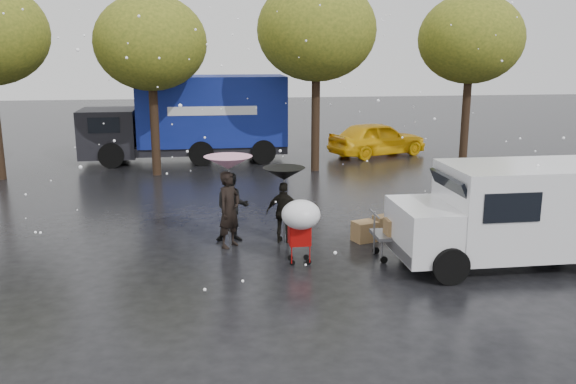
{
  "coord_description": "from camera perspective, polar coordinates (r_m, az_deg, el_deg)",
  "views": [
    {
      "loc": [
        -1.8,
        -12.74,
        4.64
      ],
      "look_at": [
        0.16,
        1.0,
        1.33
      ],
      "focal_mm": 38.0,
      "sensor_mm": 36.0,
      "label": 1
    }
  ],
  "objects": [
    {
      "name": "vendor_cart",
      "position": [
        13.94,
        11.37,
        -3.17
      ],
      "size": [
        1.52,
        0.8,
        1.27
      ],
      "color": "slate",
      "rests_on": "ground"
    },
    {
      "name": "box_ground_far",
      "position": [
        16.05,
        8.93,
        -2.87
      ],
      "size": [
        0.57,
        0.5,
        0.38
      ],
      "primitive_type": "cube",
      "rotation": [
        0.0,
        0.0,
        0.3
      ],
      "color": "olive",
      "rests_on": "ground"
    },
    {
      "name": "tree_row",
      "position": [
        22.78,
        -4.91,
        14.32
      ],
      "size": [
        21.6,
        4.4,
        7.12
      ],
      "color": "black",
      "rests_on": "ground"
    },
    {
      "name": "person_black",
      "position": [
        14.72,
        -0.37,
        -1.94
      ],
      "size": [
        0.94,
        0.63,
        1.49
      ],
      "primitive_type": "imported",
      "rotation": [
        0.0,
        0.0,
        2.81
      ],
      "color": "black",
      "rests_on": "ground"
    },
    {
      "name": "person_pink",
      "position": [
        14.41,
        -5.51,
        -1.65
      ],
      "size": [
        0.77,
        0.79,
        1.83
      ],
      "primitive_type": "imported",
      "rotation": [
        0.0,
        0.0,
        0.86
      ],
      "color": "black",
      "rests_on": "ground"
    },
    {
      "name": "umbrella_black",
      "position": [
        14.5,
        -0.37,
        1.71
      ],
      "size": [
        1.02,
        1.02,
        1.85
      ],
      "color": "#4C4C4C",
      "rests_on": "ground"
    },
    {
      "name": "yellow_taxi",
      "position": [
        26.99,
        8.36,
        4.97
      ],
      "size": [
        4.73,
        3.15,
        1.5
      ],
      "primitive_type": "imported",
      "rotation": [
        0.0,
        0.0,
        1.92
      ],
      "color": "yellow",
      "rests_on": "ground"
    },
    {
      "name": "box_ground_near",
      "position": [
        15.07,
        7.19,
        -3.66
      ],
      "size": [
        0.66,
        0.59,
        0.49
      ],
      "primitive_type": "cube",
      "rotation": [
        0.0,
        0.0,
        0.32
      ],
      "color": "olive",
      "rests_on": "ground"
    },
    {
      "name": "white_van",
      "position": [
        14.06,
        20.44,
        -1.79
      ],
      "size": [
        4.91,
        2.18,
        2.2
      ],
      "color": "white",
      "rests_on": "ground"
    },
    {
      "name": "blue_truck",
      "position": [
        25.64,
        -8.97,
        6.78
      ],
      "size": [
        8.3,
        2.6,
        3.5
      ],
      "color": "navy",
      "rests_on": "ground"
    },
    {
      "name": "shopping_cart",
      "position": [
        13.09,
        1.2,
        -2.45
      ],
      "size": [
        0.84,
        0.84,
        1.46
      ],
      "color": "#A70B09",
      "rests_on": "ground"
    },
    {
      "name": "person_middle",
      "position": [
        14.86,
        -5.25,
        -1.42
      ],
      "size": [
        0.84,
        0.65,
        1.71
      ],
      "primitive_type": "imported",
      "rotation": [
        0.0,
        0.0,
        -0.01
      ],
      "color": "black",
      "rests_on": "ground"
    },
    {
      "name": "umbrella_pink",
      "position": [
        14.16,
        -5.62,
        2.74
      ],
      "size": [
        1.13,
        1.13,
        2.19
      ],
      "color": "#4C4C4C",
      "rests_on": "ground"
    },
    {
      "name": "ground",
      "position": [
        13.68,
        -0.08,
        -6.42
      ],
      "size": [
        90.0,
        90.0,
        0.0
      ],
      "primitive_type": "plane",
      "color": "black",
      "rests_on": "ground"
    }
  ]
}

